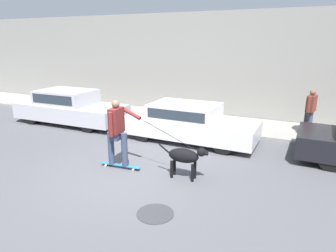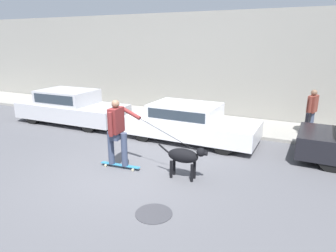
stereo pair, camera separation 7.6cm
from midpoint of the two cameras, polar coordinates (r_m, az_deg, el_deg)
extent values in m
plane|color=#545459|center=(7.62, -8.28, -8.90)|extent=(36.00, 36.00, 0.00)
cube|color=gray|center=(13.05, 7.88, 11.38)|extent=(32.00, 0.30, 4.32)
cube|color=gray|center=(12.13, 5.56, 0.98)|extent=(30.00, 2.39, 0.11)
cylinder|color=black|center=(12.21, -10.95, 2.12)|extent=(0.63, 0.21, 0.63)
cylinder|color=black|center=(11.09, -15.21, 0.42)|extent=(0.63, 0.21, 0.63)
cylinder|color=black|center=(13.94, -20.33, 3.12)|extent=(0.63, 0.21, 0.63)
cylinder|color=black|center=(12.96, -24.76, 1.71)|extent=(0.63, 0.21, 0.63)
cube|color=#BCBCC1|center=(12.46, -18.13, 2.69)|extent=(4.47, 1.80, 0.59)
cube|color=#BCBCC1|center=(12.46, -18.96, 5.28)|extent=(2.17, 1.58, 0.53)
cube|color=#28333D|center=(11.92, -21.46, 4.71)|extent=(1.88, 0.06, 0.34)
cylinder|color=black|center=(10.14, 12.53, -0.87)|extent=(0.61, 0.21, 0.61)
cylinder|color=black|center=(8.79, 10.27, -3.39)|extent=(0.61, 0.21, 0.61)
cylinder|color=black|center=(11.03, -1.21, 0.88)|extent=(0.61, 0.21, 0.61)
cylinder|color=black|center=(9.80, -5.09, -1.14)|extent=(0.61, 0.21, 0.61)
cube|color=silver|center=(9.81, 3.89, -0.15)|extent=(4.38, 1.75, 0.55)
cube|color=silver|center=(9.75, 2.99, 2.88)|extent=(2.18, 1.56, 0.47)
cube|color=#28333D|center=(9.05, 1.10, 2.02)|extent=(1.90, 0.03, 0.30)
cylinder|color=black|center=(10.04, 28.29, -2.58)|extent=(0.64, 0.22, 0.63)
cylinder|color=black|center=(8.60, 28.45, -5.53)|extent=(0.64, 0.22, 0.63)
cylinder|color=black|center=(7.23, 4.84, -8.33)|extent=(0.07, 0.07, 0.43)
cylinder|color=black|center=(7.07, 4.36, -8.91)|extent=(0.07, 0.07, 0.43)
cylinder|color=black|center=(7.39, 0.96, -7.70)|extent=(0.07, 0.07, 0.43)
cylinder|color=black|center=(7.23, 0.40, -8.25)|extent=(0.07, 0.07, 0.43)
ellipsoid|color=black|center=(7.08, 2.66, -5.64)|extent=(0.76, 0.37, 0.34)
sphere|color=black|center=(6.90, 6.08, -4.96)|extent=(0.21, 0.21, 0.21)
cylinder|color=black|center=(6.88, 6.83, -5.19)|extent=(0.12, 0.10, 0.09)
cylinder|color=black|center=(7.22, -1.00, -4.34)|extent=(0.30, 0.05, 0.23)
cylinder|color=beige|center=(7.81, -6.46, -7.90)|extent=(0.07, 0.04, 0.07)
cylinder|color=beige|center=(7.69, -6.96, -8.32)|extent=(0.07, 0.04, 0.07)
cylinder|color=beige|center=(8.17, -11.51, -7.01)|extent=(0.07, 0.04, 0.07)
cylinder|color=beige|center=(8.06, -12.07, -7.39)|extent=(0.07, 0.04, 0.07)
cube|color=teal|center=(7.91, -9.32, -7.37)|extent=(1.11, 0.22, 0.02)
cylinder|color=#38425B|center=(7.68, -8.57, -4.50)|extent=(0.16, 0.16, 0.87)
cylinder|color=#38425B|center=(7.87, -11.06, -4.13)|extent=(0.16, 0.16, 0.87)
cube|color=#38425B|center=(7.66, -9.95, -1.87)|extent=(0.22, 0.37, 0.17)
cube|color=maroon|center=(7.55, -10.10, 1.05)|extent=(0.26, 0.47, 0.63)
sphere|color=brown|center=(7.45, -10.25, 4.14)|extent=(0.20, 0.20, 0.20)
cylinder|color=maroon|center=(7.33, -11.15, 0.26)|extent=(0.10, 0.10, 0.60)
cylinder|color=maroon|center=(7.58, -7.43, 2.47)|extent=(0.60, 0.13, 0.31)
cylinder|color=black|center=(7.13, -0.01, -1.77)|extent=(1.65, 0.09, 0.64)
cylinder|color=#3D4760|center=(11.16, 24.94, 0.52)|extent=(0.17, 0.17, 0.76)
cylinder|color=#3D4760|center=(11.33, 25.21, 0.70)|extent=(0.17, 0.17, 0.76)
cube|color=brown|center=(11.10, 25.47, 3.89)|extent=(0.34, 0.50, 0.56)
cylinder|color=brown|center=(10.83, 25.07, 3.74)|extent=(0.10, 0.10, 0.53)
cylinder|color=brown|center=(11.37, 25.87, 4.16)|extent=(0.10, 0.10, 0.53)
sphere|color=brown|center=(11.04, 25.71, 5.80)|extent=(0.20, 0.20, 0.20)
cube|color=black|center=(10.92, 24.81, 1.59)|extent=(0.18, 0.32, 0.31)
cylinder|color=#38383D|center=(5.95, -2.83, -16.33)|extent=(0.71, 0.71, 0.01)
camera|label=1|loc=(0.04, -90.27, -0.08)|focal=32.00mm
camera|label=2|loc=(0.04, 89.73, 0.08)|focal=32.00mm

